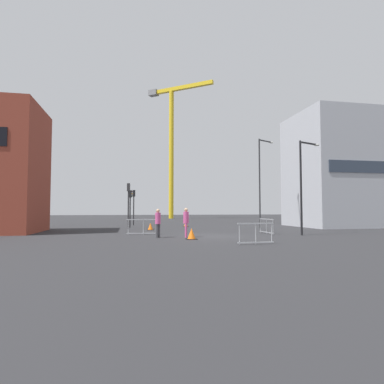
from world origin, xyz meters
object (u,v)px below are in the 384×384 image
traffic_light_near (130,202)px  pedestrian_waiting (158,221)px  construction_crane (172,135)px  traffic_cone_on_verge (192,234)px  pedestrian_walking (186,220)px  traffic_cone_orange (186,224)px  traffic_cone_striped (150,227)px  streetlamp_tall (261,176)px  traffic_light_far (134,202)px  traffic_light_verge (128,198)px  streetlamp_short (303,178)px

traffic_light_near → pedestrian_waiting: (1.71, -11.52, -1.39)m
construction_crane → traffic_cone_on_verge: construction_crane is taller
pedestrian_walking → traffic_cone_orange: (2.09, 12.25, -0.82)m
pedestrian_walking → traffic_cone_striped: size_ratio=3.04×
traffic_cone_on_verge → pedestrian_walking: bearing=94.8°
streetlamp_tall → traffic_light_far: 14.14m
construction_crane → pedestrian_walking: construction_crane is taller
traffic_light_near → traffic_cone_on_verge: bearing=-74.6°
construction_crane → traffic_light_far: 29.07m
traffic_light_far → pedestrian_walking: bearing=-79.0°
traffic_light_far → pedestrian_walking: size_ratio=2.10×
pedestrian_walking → traffic_cone_on_verge: size_ratio=2.83×
construction_crane → pedestrian_waiting: bearing=-98.5°
streetlamp_tall → traffic_light_near: (-12.01, 3.42, -2.45)m
pedestrian_waiting → traffic_cone_on_verge: 2.46m
streetlamp_tall → traffic_cone_on_verge: bearing=-131.5°
traffic_light_verge → pedestrian_waiting: traffic_light_verge is taller
construction_crane → pedestrian_walking: bearing=-96.0°
construction_crane → traffic_light_verge: size_ratio=6.25×
streetlamp_tall → pedestrian_walking: streetlamp_tall is taller
streetlamp_tall → traffic_cone_orange: 8.90m
traffic_cone_orange → streetlamp_tall: bearing=-31.9°
streetlamp_tall → pedestrian_waiting: streetlamp_tall is taller
streetlamp_tall → traffic_cone_on_verge: streetlamp_tall is taller
streetlamp_tall → streetlamp_short: bearing=-91.9°
traffic_light_verge → traffic_cone_striped: size_ratio=6.69×
traffic_light_verge → traffic_cone_on_verge: (3.73, -10.34, -2.42)m
traffic_light_verge → streetlamp_tall: bearing=-3.8°
traffic_cone_striped → pedestrian_waiting: bearing=-90.0°
traffic_light_far → traffic_cone_orange: bearing=-35.5°
streetlamp_tall → traffic_light_far: bearing=146.5°
traffic_cone_striped → traffic_cone_orange: (3.85, 4.67, -0.02)m
traffic_light_near → streetlamp_short: bearing=-44.0°
construction_crane → streetlamp_short: 42.32m
traffic_light_verge → pedestrian_waiting: size_ratio=2.27×
traffic_cone_on_verge → traffic_cone_striped: bearing=101.9°
traffic_cone_striped → traffic_cone_on_verge: (1.87, -8.87, 0.02)m
construction_crane → traffic_light_near: size_ratio=7.05×
pedestrian_waiting → traffic_cone_orange: pedestrian_waiting is taller
traffic_light_near → traffic_cone_striped: 4.91m
construction_crane → streetlamp_short: construction_crane is taller
pedestrian_walking → pedestrian_waiting: (-1.76, 0.13, -0.04)m
traffic_light_near → traffic_cone_on_verge: traffic_light_near is taller
streetlamp_tall → traffic_light_near: bearing=164.1°
streetlamp_tall → traffic_light_far: size_ratio=2.16×
pedestrian_walking → pedestrian_waiting: 1.76m
construction_crane → pedestrian_waiting: (-6.03, -40.52, -14.99)m
traffic_light_far → streetlamp_short: bearing=-54.0°
construction_crane → traffic_light_far: bearing=-106.6°
construction_crane → streetlamp_tall: construction_crane is taller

